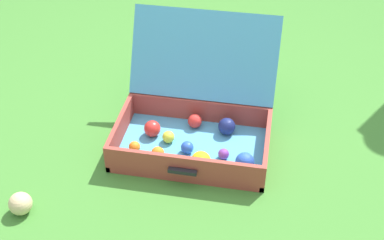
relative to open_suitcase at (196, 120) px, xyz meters
The scene contains 3 objects.
ground_plane 0.13m from the open_suitcase, 113.42° to the right, with size 16.00×16.00×0.00m, color #3D7A2D.
open_suitcase is the anchor object (origin of this frame).
stray_ball_on_grass 0.75m from the open_suitcase, 136.98° to the right, with size 0.08×0.08×0.08m, color #D1B784.
Camera 1 is at (0.31, -1.56, 1.42)m, focal length 48.05 mm.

